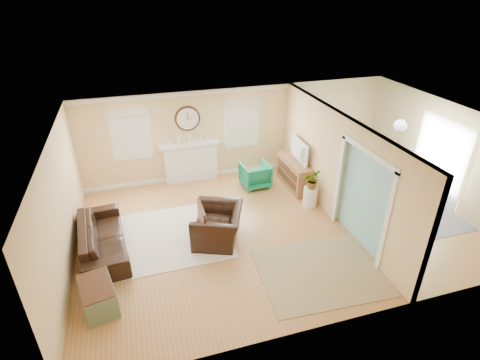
% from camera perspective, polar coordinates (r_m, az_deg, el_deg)
% --- Properties ---
extents(floor, '(9.00, 9.00, 0.00)m').
position_cam_1_polar(floor, '(9.08, 5.43, -6.86)').
color(floor, '#A66D30').
rests_on(floor, ground).
extents(wall_back, '(9.00, 0.02, 2.60)m').
position_cam_1_polar(wall_back, '(10.98, -0.06, 7.42)').
color(wall_back, '#E3C082').
rests_on(wall_back, ground).
extents(wall_front, '(9.00, 0.02, 2.60)m').
position_cam_1_polar(wall_front, '(6.21, 16.41, -12.04)').
color(wall_front, '#E3C082').
rests_on(wall_front, ground).
extents(wall_left, '(0.02, 6.00, 2.60)m').
position_cam_1_polar(wall_left, '(8.02, -25.59, -3.94)').
color(wall_left, '#E3C082').
rests_on(wall_left, ground).
extents(wall_right, '(0.02, 6.00, 2.60)m').
position_cam_1_polar(wall_right, '(10.83, 28.51, 3.56)').
color(wall_right, '#E3C082').
rests_on(wall_right, ground).
extents(ceiling, '(9.00, 6.00, 0.02)m').
position_cam_1_polar(ceiling, '(7.89, 6.28, 8.81)').
color(ceiling, white).
rests_on(ceiling, wall_back).
extents(partition, '(0.17, 6.00, 2.60)m').
position_cam_1_polar(partition, '(9.24, 13.92, 2.76)').
color(partition, '#E3C082').
rests_on(partition, ground).
extents(fireplace, '(1.70, 0.30, 1.17)m').
position_cam_1_polar(fireplace, '(10.85, -7.49, 2.85)').
color(fireplace, white).
rests_on(fireplace, ground).
extents(wall_clock, '(0.70, 0.07, 0.70)m').
position_cam_1_polar(wall_clock, '(10.46, -8.01, 9.26)').
color(wall_clock, '#4A2B18').
rests_on(wall_clock, wall_back).
extents(window_left, '(1.05, 0.13, 1.42)m').
position_cam_1_polar(window_left, '(10.41, -16.41, 7.16)').
color(window_left, white).
rests_on(window_left, wall_back).
extents(window_right, '(1.05, 0.13, 1.42)m').
position_cam_1_polar(window_right, '(10.83, 0.27, 9.13)').
color(window_right, white).
rests_on(window_right, wall_back).
extents(french_doors, '(0.06, 1.70, 2.20)m').
position_cam_1_polar(french_doors, '(10.88, 28.10, 2.58)').
color(french_doors, white).
rests_on(french_doors, ground).
extents(pendant, '(0.30, 0.30, 0.55)m').
position_cam_1_polar(pendant, '(9.54, 23.19, 7.61)').
color(pendant, gold).
rests_on(pendant, ceiling).
extents(rug_cream, '(2.77, 2.41, 0.01)m').
position_cam_1_polar(rug_cream, '(8.82, -11.10, -8.48)').
color(rug_cream, beige).
rests_on(rug_cream, floor).
extents(rug_jute, '(2.50, 2.09, 0.01)m').
position_cam_1_polar(rug_jute, '(7.92, 11.99, -13.49)').
color(rug_jute, tan).
rests_on(rug_jute, floor).
extents(rug_grey, '(2.56, 3.20, 0.01)m').
position_cam_1_polar(rug_grey, '(10.65, 22.33, -3.33)').
color(rug_grey, slate).
rests_on(rug_grey, floor).
extents(sofa, '(1.10, 2.35, 0.67)m').
position_cam_1_polar(sofa, '(8.61, -20.23, -8.24)').
color(sofa, black).
rests_on(sofa, floor).
extents(eames_chair, '(1.41, 1.50, 0.78)m').
position_cam_1_polar(eames_chair, '(8.38, -3.39, -6.88)').
color(eames_chair, black).
rests_on(eames_chair, floor).
extents(green_chair, '(0.79, 0.81, 0.70)m').
position_cam_1_polar(green_chair, '(10.55, 2.32, 0.79)').
color(green_chair, '#1A6C42').
rests_on(green_chair, floor).
extents(trunk, '(0.72, 0.98, 0.51)m').
position_cam_1_polar(trunk, '(7.38, -20.81, -16.18)').
color(trunk, slate).
rests_on(trunk, floor).
extents(credenza, '(0.51, 1.49, 0.80)m').
position_cam_1_polar(credenza, '(10.62, 8.35, 1.03)').
color(credenza, '#9B6C3C').
rests_on(credenza, floor).
extents(tv, '(0.18, 1.06, 0.61)m').
position_cam_1_polar(tv, '(10.32, 8.53, 4.49)').
color(tv, black).
rests_on(tv, credenza).
extents(garden_stool, '(0.35, 0.35, 0.52)m').
position_cam_1_polar(garden_stool, '(9.82, 10.63, -2.52)').
color(garden_stool, white).
rests_on(garden_stool, floor).
extents(potted_plant, '(0.53, 0.54, 0.46)m').
position_cam_1_polar(potted_plant, '(9.58, 10.88, -0.01)').
color(potted_plant, '#337F33').
rests_on(potted_plant, garden_stool).
extents(dining_table, '(1.28, 2.01, 0.67)m').
position_cam_1_polar(dining_table, '(10.49, 22.65, -1.80)').
color(dining_table, '#4A2B18').
rests_on(dining_table, floor).
extents(dining_chair_n, '(0.50, 0.50, 0.91)m').
position_cam_1_polar(dining_chair_n, '(11.15, 19.64, 1.73)').
color(dining_chair_n, slate).
rests_on(dining_chair_n, floor).
extents(dining_chair_s, '(0.40, 0.40, 0.91)m').
position_cam_1_polar(dining_chair_s, '(9.73, 26.14, -3.62)').
color(dining_chair_s, slate).
rests_on(dining_chair_s, floor).
extents(dining_chair_w, '(0.51, 0.51, 1.03)m').
position_cam_1_polar(dining_chair_w, '(10.08, 20.08, -0.75)').
color(dining_chair_w, white).
rests_on(dining_chair_w, floor).
extents(dining_chair_e, '(0.42, 0.42, 0.90)m').
position_cam_1_polar(dining_chair_e, '(10.77, 25.64, -0.50)').
color(dining_chair_e, slate).
rests_on(dining_chair_e, floor).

